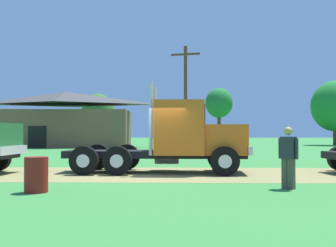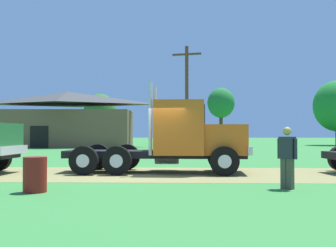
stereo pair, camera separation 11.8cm
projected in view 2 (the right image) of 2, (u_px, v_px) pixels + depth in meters
name	position (u px, v px, depth m)	size (l,w,h in m)	color
ground_plane	(153.00, 174.00, 15.79)	(200.00, 200.00, 0.00)	#38823A
dirt_track	(153.00, 174.00, 15.79)	(120.00, 5.55, 0.01)	olive
truck_foreground_white	(181.00, 139.00, 16.32)	(7.29, 2.81, 3.50)	black
visitor_standing_near	(287.00, 156.00, 11.62)	(0.47, 0.46, 1.75)	#2D2D33
steel_barrel	(35.00, 175.00, 11.01)	(0.62, 0.62, 0.94)	maroon
shed_building	(68.00, 120.00, 44.32)	(14.40, 7.57, 5.93)	brown
utility_pole_near	(187.00, 96.00, 30.71)	(2.17, 0.65, 8.01)	brown
tree_left	(100.00, 112.00, 57.22)	(4.49, 4.49, 6.90)	#513823
tree_mid	(221.00, 103.00, 51.92)	(3.42, 3.42, 7.15)	#513823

